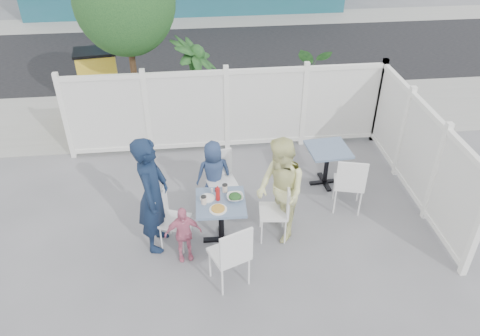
{
  "coord_description": "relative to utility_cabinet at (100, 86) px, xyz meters",
  "views": [
    {
      "loc": [
        -0.5,
        -5.31,
        4.79
      ],
      "look_at": [
        0.11,
        0.21,
        1.0
      ],
      "focal_mm": 35.0,
      "sensor_mm": 36.0,
      "label": 1
    }
  ],
  "objects": [
    {
      "name": "fence_back",
      "position": [
        2.52,
        -1.6,
        0.08
      ],
      "size": [
        5.86,
        0.08,
        1.6
      ],
      "color": "white",
      "rests_on": "ground"
    },
    {
      "name": "chair_right",
      "position": [
        3.05,
        -4.16,
        -0.17
      ],
      "size": [
        0.45,
        0.46,
        0.93
      ],
      "rotation": [
        0.0,
        0.0,
        1.46
      ],
      "color": "white",
      "rests_on": "ground"
    },
    {
      "name": "spare_table",
      "position": [
        4.09,
        -2.94,
        -0.16
      ],
      "size": [
        0.72,
        0.72,
        0.7
      ],
      "rotation": [
        0.0,
        0.0,
        0.08
      ],
      "color": "#3F5371",
      "rests_on": "ground"
    },
    {
      "name": "pepper_shaker",
      "position": [
        2.15,
        -3.95,
        0.06
      ],
      "size": [
        0.03,
        0.03,
        0.06
      ],
      "primitive_type": "cylinder",
      "color": "black",
      "rests_on": "main_table"
    },
    {
      "name": "toddler",
      "position": [
        1.66,
        -4.47,
        -0.27
      ],
      "size": [
        0.54,
        0.29,
        0.88
      ],
      "primitive_type": "imported",
      "rotation": [
        0.0,
        0.0,
        0.14
      ],
      "color": "pink",
      "rests_on": "ground"
    },
    {
      "name": "chair_left",
      "position": [
        1.48,
        -4.15,
        -0.19
      ],
      "size": [
        0.5,
        0.51,
        0.88
      ],
      "rotation": [
        0.0,
        0.0,
        -1.92
      ],
      "color": "white",
      "rests_on": "ground"
    },
    {
      "name": "plate_main",
      "position": [
        2.16,
        -4.37,
        0.03
      ],
      "size": [
        0.25,
        0.25,
        0.02
      ],
      "primitive_type": "cylinder",
      "color": "white",
      "rests_on": "main_table"
    },
    {
      "name": "tree",
      "position": [
        0.82,
        -0.7,
        1.88
      ],
      "size": [
        1.8,
        1.62,
        3.59
      ],
      "color": "#382316",
      "rests_on": "ground"
    },
    {
      "name": "ketchup_bottle",
      "position": [
        2.17,
        -4.14,
        0.12
      ],
      "size": [
        0.06,
        0.06,
        0.2
      ],
      "primitive_type": "cylinder",
      "color": "#AD1516",
      "rests_on": "main_table"
    },
    {
      "name": "chair_spare",
      "position": [
        4.23,
        -3.71,
        -0.13
      ],
      "size": [
        0.54,
        0.53,
        0.99
      ],
      "rotation": [
        0.0,
        0.0,
        -0.25
      ],
      "color": "white",
      "rests_on": "ground"
    },
    {
      "name": "fence_right",
      "position": [
        5.42,
        -3.4,
        0.08
      ],
      "size": [
        0.08,
        3.66,
        1.6
      ],
      "rotation": [
        0.0,
        0.0,
        1.57
      ],
      "color": "white",
      "rests_on": "ground"
    },
    {
      "name": "main_table",
      "position": [
        2.21,
        -4.19,
        -0.14
      ],
      "size": [
        0.71,
        0.71,
        0.73
      ],
      "rotation": [
        0.0,
        0.0,
        -0.03
      ],
      "color": "#3F5371",
      "rests_on": "ground"
    },
    {
      "name": "street",
      "position": [
        2.42,
        3.5,
        -0.7
      ],
      "size": [
        24.0,
        5.0,
        0.01
      ],
      "primitive_type": "cube",
      "color": "black",
      "rests_on": "ground"
    },
    {
      "name": "boy",
      "position": [
        2.16,
        -3.28,
        -0.14
      ],
      "size": [
        0.6,
        0.44,
        1.14
      ],
      "primitive_type": "imported",
      "rotation": [
        0.0,
        0.0,
        3.28
      ],
      "color": "navy",
      "rests_on": "ground"
    },
    {
      "name": "utility_cabinet",
      "position": [
        0.0,
        0.0,
        0.0
      ],
      "size": [
        0.83,
        0.64,
        1.42
      ],
      "primitive_type": "cube",
      "rotation": [
        0.0,
        0.0,
        0.13
      ],
      "color": "gold",
      "rests_on": "ground"
    },
    {
      "name": "chair_near",
      "position": [
        2.28,
        -5.05,
        -0.13
      ],
      "size": [
        0.59,
        0.58,
        1.0
      ],
      "rotation": [
        0.0,
        0.0,
        0.39
      ],
      "color": "white",
      "rests_on": "ground"
    },
    {
      "name": "coffee_cup_a",
      "position": [
        1.97,
        -4.21,
        0.08
      ],
      "size": [
        0.08,
        0.08,
        0.11
      ],
      "primitive_type": "cylinder",
      "color": "beige",
      "rests_on": "main_table"
    },
    {
      "name": "salt_shaker",
      "position": [
        2.1,
        -3.96,
        0.06
      ],
      "size": [
        0.03,
        0.03,
        0.06
      ],
      "primitive_type": "cylinder",
      "color": "white",
      "rests_on": "main_table"
    },
    {
      "name": "far_sidewalk",
      "position": [
        2.42,
        6.6,
        -0.7
      ],
      "size": [
        24.0,
        1.6,
        0.01
      ],
      "primitive_type": "cube",
      "color": "gray",
      "rests_on": "ground"
    },
    {
      "name": "potted_shrub_a",
      "position": [
        1.96,
        -0.9,
        0.26
      ],
      "size": [
        1.26,
        1.26,
        1.93
      ],
      "primitive_type": "imported",
      "rotation": [
        0.0,
        0.0,
        1.39
      ],
      "color": "#15391B",
      "rests_on": "ground"
    },
    {
      "name": "coffee_cup_b",
      "position": [
        2.29,
        -3.97,
        0.08
      ],
      "size": [
        0.07,
        0.07,
        0.11
      ],
      "primitive_type": "cylinder",
      "color": "beige",
      "rests_on": "main_table"
    },
    {
      "name": "plate_side",
      "position": [
        2.03,
        -4.1,
        0.03
      ],
      "size": [
        0.21,
        0.21,
        0.01
      ],
      "primitive_type": "cylinder",
      "color": "white",
      "rests_on": "main_table"
    },
    {
      "name": "salad_bowl",
      "position": [
        2.41,
        -4.15,
        0.05
      ],
      "size": [
        0.23,
        0.23,
        0.06
      ],
      "primitive_type": "imported",
      "color": "white",
      "rests_on": "main_table"
    },
    {
      "name": "chair_back",
      "position": [
        2.27,
        -3.33,
        -0.15
      ],
      "size": [
        0.52,
        0.51,
        0.97
      ],
      "rotation": [
        0.0,
        0.0,
        3.36
      ],
      "color": "white",
      "rests_on": "ground"
    },
    {
      "name": "potted_shrub_b",
      "position": [
        4.4,
        -1.0,
        0.02
      ],
      "size": [
        1.66,
        1.57,
        1.45
      ],
      "primitive_type": "imported",
      "rotation": [
        0.0,
        0.0,
        2.71
      ],
      "color": "#15391B",
      "rests_on": "ground"
    },
    {
      "name": "ground",
      "position": [
        2.42,
        -4.0,
        -0.71
      ],
      "size": [
        80.0,
        80.0,
        0.0
      ],
      "primitive_type": "plane",
      "color": "slate"
    },
    {
      "name": "woman",
      "position": [
        3.05,
        -4.14,
        0.1
      ],
      "size": [
        0.8,
        0.93,
        1.62
      ],
      "primitive_type": "imported",
      "rotation": [
        0.0,
        0.0,
        -1.3
      ],
      "color": "#D3D450",
      "rests_on": "ground"
    },
    {
      "name": "near_sidewalk",
      "position": [
        2.42,
        -0.2,
        -0.7
      ],
      "size": [
        24.0,
        2.6,
        0.01
      ],
      "primitive_type": "cube",
      "color": "gray",
      "rests_on": "ground"
    },
    {
      "name": "man",
      "position": [
        1.28,
        -4.14,
        0.18
      ],
      "size": [
        0.52,
        0.71,
        1.78
      ],
      "primitive_type": "imported",
      "rotation": [
        0.0,
        0.0,
        1.41
      ],
      "color": "#111F38",
      "rests_on": "ground"
    }
  ]
}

